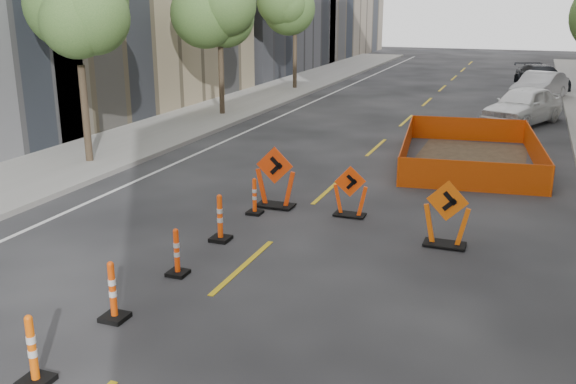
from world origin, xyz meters
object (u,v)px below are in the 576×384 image
at_px(chevron_sign_left, 275,177).
at_px(channelizer_3, 113,291).
at_px(chevron_sign_right, 447,214).
at_px(channelizer_6, 255,196).
at_px(chevron_sign_center, 350,191).
at_px(parked_car_mid, 539,87).
at_px(parked_car_far, 541,77).
at_px(channelizer_4, 177,252).
at_px(channelizer_2, 32,350).
at_px(parked_car_near, 523,105).
at_px(channelizer_5, 220,218).

bearing_deg(chevron_sign_left, channelizer_3, -96.35).
distance_m(chevron_sign_left, chevron_sign_right, 4.79).
bearing_deg(channelizer_6, chevron_sign_left, 68.90).
bearing_deg(chevron_sign_center, channelizer_6, 172.21).
bearing_deg(parked_car_mid, parked_car_far, 106.71).
bearing_deg(channelizer_4, channelizer_3, -91.83).
xyz_separation_m(channelizer_2, parked_car_near, (5.99, 23.89, 0.28)).
distance_m(channelizer_2, channelizer_4, 4.07).
height_order(channelizer_2, chevron_sign_right, chevron_sign_right).
height_order(channelizer_2, parked_car_mid, parked_car_mid).
relative_size(channelizer_2, channelizer_4, 1.11).
distance_m(channelizer_4, parked_car_mid, 27.89).
bearing_deg(parked_car_near, parked_car_mid, 108.48).
relative_size(chevron_sign_left, parked_car_mid, 0.34).
relative_size(chevron_sign_left, parked_car_far, 0.33).
bearing_deg(parked_car_near, chevron_sign_right, -70.55).
bearing_deg(channelizer_6, channelizer_4, -88.77).
bearing_deg(channelizer_3, channelizer_4, 88.17).
relative_size(chevron_sign_center, parked_car_near, 0.27).
distance_m(channelizer_3, channelizer_6, 6.11).
height_order(channelizer_4, parked_car_far, parked_car_far).
relative_size(chevron_sign_left, parked_car_near, 0.34).
xyz_separation_m(channelizer_2, channelizer_6, (-0.12, 8.15, -0.07)).
xyz_separation_m(channelizer_4, chevron_sign_right, (4.81, 3.51, 0.27)).
xyz_separation_m(channelizer_4, parked_car_near, (6.02, 19.81, 0.34)).
bearing_deg(chevron_sign_left, parked_car_near, 64.61).
bearing_deg(parked_car_near, parked_car_far, 110.23).
bearing_deg(chevron_sign_left, channelizer_2, -95.24).
distance_m(channelizer_5, parked_car_far, 31.35).
height_order(chevron_sign_left, chevron_sign_right, chevron_sign_left).
height_order(parked_car_near, parked_car_far, parked_car_near).
bearing_deg(channelizer_4, chevron_sign_center, 64.73).
bearing_deg(channelizer_2, parked_car_near, 75.91).
relative_size(channelizer_4, chevron_sign_center, 0.75).
bearing_deg(channelizer_3, parked_car_near, 74.43).
relative_size(chevron_sign_right, parked_car_far, 0.30).
relative_size(channelizer_6, parked_car_mid, 0.20).
height_order(channelizer_2, chevron_sign_center, chevron_sign_center).
xyz_separation_m(parked_car_mid, parked_car_far, (0.12, 5.55, -0.06)).
relative_size(chevron_sign_right, parked_car_mid, 0.32).
distance_m(channelizer_5, parked_car_mid, 25.93).
distance_m(channelizer_4, parked_car_far, 33.33).
bearing_deg(parked_car_far, chevron_sign_right, -115.55).
height_order(channelizer_4, chevron_sign_right, chevron_sign_right).
bearing_deg(channelizer_6, parked_car_far, 76.43).
bearing_deg(channelizer_4, channelizer_2, -89.59).
xyz_separation_m(chevron_sign_right, parked_car_far, (1.99, 29.12, -0.03)).
bearing_deg(channelizer_3, parked_car_mid, 76.94).
height_order(channelizer_5, chevron_sign_center, chevron_sign_center).
distance_m(channelizer_3, parked_car_mid, 29.89).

